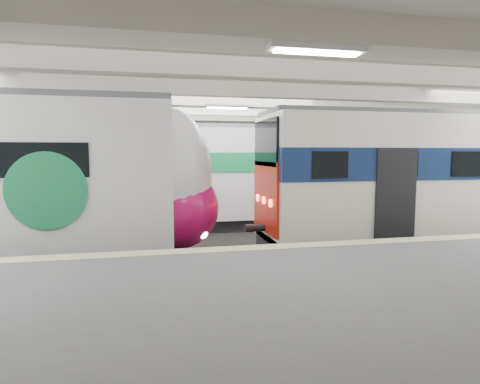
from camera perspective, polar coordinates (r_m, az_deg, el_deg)
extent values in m
cube|color=black|center=(12.83, -0.17, -9.60)|extent=(36.00, 24.00, 0.10)
cube|color=silver|center=(12.59, -0.18, 15.83)|extent=(36.00, 24.00, 0.20)
cube|color=beige|center=(22.27, -5.51, 4.09)|extent=(30.00, 0.10, 5.50)
cube|color=#5B5B5E|center=(6.76, 11.95, -18.60)|extent=(30.00, 7.00, 1.10)
cube|color=beige|center=(9.48, 3.93, -7.82)|extent=(30.00, 0.50, 0.02)
cube|color=beige|center=(15.13, -13.78, 3.29)|extent=(0.50, 0.50, 5.50)
cube|color=beige|center=(16.91, 14.49, 3.49)|extent=(0.50, 0.50, 5.50)
cube|color=beige|center=(12.54, -0.18, 14.48)|extent=(30.00, 18.00, 0.50)
cube|color=#59544C|center=(12.80, -0.17, -9.04)|extent=(30.00, 1.52, 0.16)
cube|color=#59544C|center=(18.09, -3.79, -4.73)|extent=(30.00, 1.52, 0.16)
cylinder|color=black|center=(12.46, -0.18, 11.99)|extent=(30.00, 0.03, 0.03)
cylinder|color=black|center=(17.86, -3.88, 10.02)|extent=(30.00, 0.03, 0.03)
cube|color=white|center=(10.56, 2.14, 14.36)|extent=(26.00, 8.40, 0.12)
ellipsoid|color=white|center=(12.15, -9.84, 2.11)|extent=(2.47, 3.05, 4.10)
ellipsoid|color=#B50F53|center=(12.24, -9.20, -2.18)|extent=(2.62, 3.11, 2.51)
cylinder|color=#18894E|center=(10.88, -25.83, 0.15)|extent=(1.93, 0.06, 1.93)
cube|color=white|center=(16.04, 28.74, 1.98)|extent=(14.03, 3.08, 3.99)
cube|color=navy|center=(16.02, 28.81, 3.69)|extent=(14.07, 3.14, 0.97)
cube|color=#B51A0C|center=(12.66, 3.65, -0.65)|extent=(0.08, 2.62, 2.20)
cube|color=black|center=(12.59, 3.70, 6.96)|extent=(0.08, 2.46, 1.44)
cube|color=#4C4C51|center=(16.07, 29.08, 9.39)|extent=(14.03, 2.40, 0.16)
cube|color=black|center=(16.29, 28.38, -5.57)|extent=(14.03, 2.15, 0.70)
cube|color=white|center=(17.84, -20.63, 2.37)|extent=(14.23, 3.05, 3.85)
cube|color=#18894E|center=(17.82, -20.69, 3.99)|extent=(14.27, 3.11, 0.81)
cube|color=#4C4C51|center=(17.85, -20.86, 8.88)|extent=(14.22, 2.54, 0.16)
cube|color=black|center=(18.06, -20.40, -4.38)|extent=(14.22, 2.75, 0.60)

